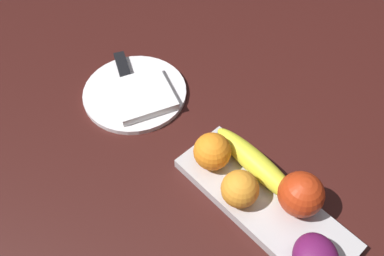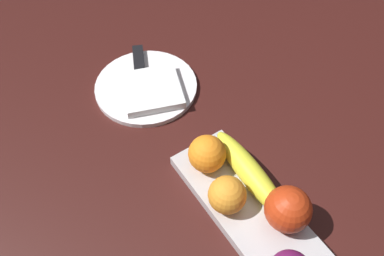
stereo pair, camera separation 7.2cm
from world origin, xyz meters
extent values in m
plane|color=#381511|center=(0.00, 0.00, 0.00)|extent=(2.40, 2.40, 0.00)
cube|color=#BDB9BB|center=(0.05, -0.01, 0.01)|extent=(0.33, 0.12, 0.02)
sphere|color=#BB3313|center=(0.09, 0.02, 0.06)|extent=(0.08, 0.08, 0.08)
ellipsoid|color=yellow|center=(0.00, 0.02, 0.04)|extent=(0.20, 0.05, 0.04)
sphere|color=orange|center=(0.02, -0.04, 0.05)|extent=(0.06, 0.06, 0.06)
sphere|color=orange|center=(-0.07, -0.02, 0.05)|extent=(0.07, 0.07, 0.07)
cylinder|color=white|center=(-0.31, -0.01, 0.01)|extent=(0.22, 0.22, 0.01)
cube|color=white|center=(-0.28, -0.01, 0.02)|extent=(0.15, 0.15, 0.02)
cube|color=silver|center=(-0.32, -0.01, 0.01)|extent=(0.14, 0.08, 0.00)
cube|color=black|center=(-0.38, 0.01, 0.02)|extent=(0.09, 0.06, 0.01)
camera|label=1|loc=(0.20, -0.31, 0.62)|focal=37.03mm
camera|label=2|loc=(0.24, -0.26, 0.62)|focal=37.03mm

